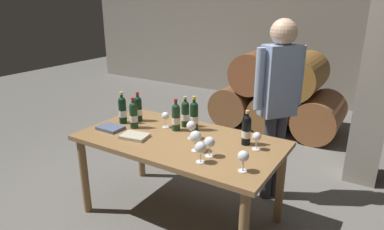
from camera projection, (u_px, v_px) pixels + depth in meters
ground_plane at (180, 215)px, 3.08m from camera, size 14.00×14.00×0.00m
cellar_back_wall at (311, 26)px, 5.99m from camera, size 10.00×0.24×2.80m
barrel_stack at (277, 95)px, 4.99m from camera, size 1.86×0.90×1.15m
stone_pillar at (381, 60)px, 3.29m from camera, size 0.32×0.32×2.60m
dining_table at (180, 148)px, 2.86m from camera, size 1.70×0.90×0.76m
wine_bottle_0 at (134, 115)px, 3.03m from camera, size 0.07×0.07×0.28m
wine_bottle_1 at (122, 110)px, 3.14m from camera, size 0.07×0.07×0.30m
wine_bottle_2 at (185, 113)px, 3.06m from camera, size 0.07×0.07×0.28m
wine_bottle_3 at (138, 108)px, 3.20m from camera, size 0.07×0.07×0.28m
wine_bottle_4 at (246, 130)px, 2.68m from camera, size 0.07×0.07×0.29m
wine_bottle_5 at (194, 116)px, 2.97m from camera, size 0.07×0.07×0.31m
wine_bottle_6 at (176, 117)px, 2.97m from camera, size 0.07×0.07×0.29m
wine_glass_0 at (243, 157)px, 2.26m from camera, size 0.08×0.08×0.15m
wine_glass_1 at (200, 148)px, 2.39m from camera, size 0.08×0.08×0.16m
wine_glass_2 at (195, 137)px, 2.57m from camera, size 0.09×0.09×0.16m
wine_glass_3 at (257, 137)px, 2.59m from camera, size 0.07×0.07×0.14m
wine_glass_4 at (191, 126)px, 2.80m from camera, size 0.08×0.08×0.15m
wine_glass_5 at (165, 116)px, 3.04m from camera, size 0.07×0.07×0.15m
wine_glass_6 at (209, 143)px, 2.48m from camera, size 0.08×0.08×0.16m
tasting_notebook at (135, 136)px, 2.84m from camera, size 0.24×0.20×0.03m
leather_ledger at (111, 128)px, 3.02m from camera, size 0.22×0.16×0.03m
sommelier_presenting at (278, 95)px, 3.05m from camera, size 0.34×0.41×1.72m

